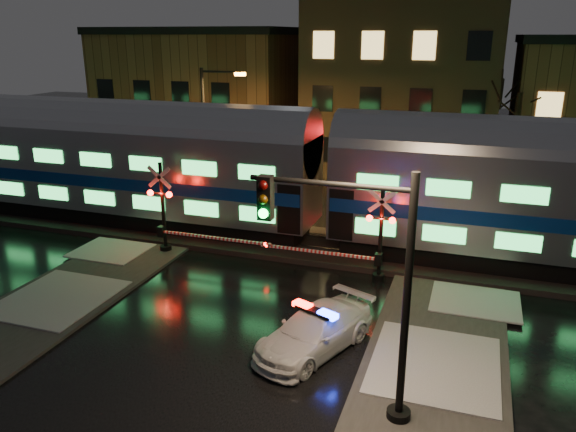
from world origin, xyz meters
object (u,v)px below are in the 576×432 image
(police_car, at_px, (315,331))
(traffic_light, at_px, (364,293))
(crossing_signal_right, at_px, (370,243))
(streetlight, at_px, (209,130))
(crossing_signal_left, at_px, (170,218))

(police_car, xyz_separation_m, traffic_light, (1.87, -2.52, 2.69))
(crossing_signal_right, relative_size, streetlight, 0.72)
(crossing_signal_right, height_order, streetlight, streetlight)
(crossing_signal_right, bearing_deg, police_car, -96.04)
(police_car, relative_size, streetlight, 0.63)
(police_car, bearing_deg, streetlight, 149.92)
(crossing_signal_left, relative_size, traffic_light, 0.90)
(crossing_signal_right, xyz_separation_m, crossing_signal_left, (-8.53, 0.01, 0.09))
(crossing_signal_left, relative_size, streetlight, 0.76)
(crossing_signal_right, distance_m, crossing_signal_left, 8.54)
(crossing_signal_right, xyz_separation_m, traffic_light, (1.29, -7.96, 1.78))
(crossing_signal_left, height_order, streetlight, streetlight)
(traffic_light, height_order, streetlight, streetlight)
(crossing_signal_left, height_order, traffic_light, traffic_light)
(police_car, distance_m, crossing_signal_left, 9.70)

